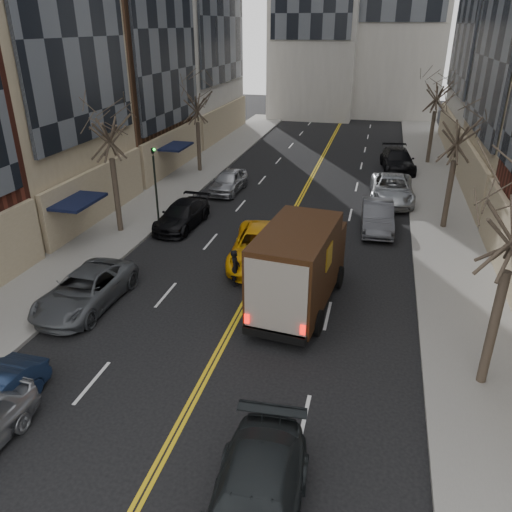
{
  "coord_description": "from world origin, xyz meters",
  "views": [
    {
      "loc": [
        4.86,
        -3.33,
        10.65
      ],
      "look_at": [
        0.47,
        14.23,
        2.2
      ],
      "focal_mm": 35.0,
      "sensor_mm": 36.0,
      "label": 1
    }
  ],
  "objects_px": {
    "observer_sedan": "(254,510)",
    "taxi": "(260,247)",
    "pedestrian": "(235,268)",
    "ups_truck": "(300,266)"
  },
  "relations": [
    {
      "from": "taxi",
      "to": "observer_sedan",
      "type": "bearing_deg",
      "value": -83.63
    },
    {
      "from": "taxi",
      "to": "pedestrian",
      "type": "relative_size",
      "value": 3.44
    },
    {
      "from": "ups_truck",
      "to": "taxi",
      "type": "bearing_deg",
      "value": 130.08
    },
    {
      "from": "observer_sedan",
      "to": "pedestrian",
      "type": "distance_m",
      "value": 12.07
    },
    {
      "from": "taxi",
      "to": "pedestrian",
      "type": "height_order",
      "value": "pedestrian"
    },
    {
      "from": "pedestrian",
      "to": "taxi",
      "type": "bearing_deg",
      "value": -22.97
    },
    {
      "from": "taxi",
      "to": "pedestrian",
      "type": "xyz_separation_m",
      "value": [
        -0.52,
        -2.59,
        0.04
      ]
    },
    {
      "from": "observer_sedan",
      "to": "taxi",
      "type": "relative_size",
      "value": 0.94
    },
    {
      "from": "ups_truck",
      "to": "taxi",
      "type": "xyz_separation_m",
      "value": [
        -2.51,
        3.72,
        -1.02
      ]
    },
    {
      "from": "taxi",
      "to": "pedestrian",
      "type": "distance_m",
      "value": 2.64
    }
  ]
}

